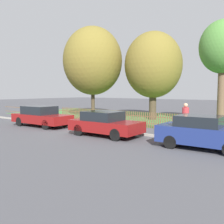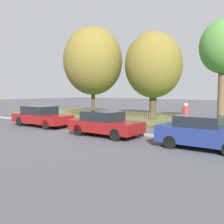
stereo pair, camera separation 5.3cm
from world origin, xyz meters
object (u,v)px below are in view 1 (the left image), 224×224
tree_behind_motorcycle (153,65)px  pedestrian_near_fence (185,117)px  covered_motorcycle (109,117)px  tree_nearest_kerb (93,61)px  parked_car_silver_hatchback (41,116)px  parked_car_black_saloon (105,123)px  parked_car_navy_estate (203,132)px  tree_mid_park (223,48)px

tree_behind_motorcycle → pedestrian_near_fence: 8.70m
covered_motorcycle → tree_nearest_kerb: (-4.75, 3.69, 4.53)m
tree_nearest_kerb → pedestrian_near_fence: tree_nearest_kerb is taller
tree_nearest_kerb → pedestrian_near_fence: size_ratio=4.59×
tree_nearest_kerb → parked_car_silver_hatchback: bearing=-80.9°
parked_car_black_saloon → parked_car_navy_estate: size_ratio=1.06×
parked_car_black_saloon → covered_motorcycle: 3.74m
parked_car_silver_hatchback → covered_motorcycle: size_ratio=2.14×
parked_car_silver_hatchback → tree_nearest_kerb: size_ratio=0.55×
parked_car_navy_estate → tree_mid_park: 9.52m
parked_car_silver_hatchback → tree_nearest_kerb: (-1.06, 6.58, 4.47)m
tree_nearest_kerb → tree_mid_park: tree_nearest_kerb is taller
parked_car_navy_estate → covered_motorcycle: 7.96m
pedestrian_near_fence → tree_behind_motorcycle: bearing=136.5°
tree_mid_park → pedestrian_near_fence: 7.16m
parked_car_navy_estate → tree_behind_motorcycle: bearing=127.8°
parked_car_navy_estate → pedestrian_near_fence: 3.11m
parked_car_black_saloon → covered_motorcycle: size_ratio=1.90×
tree_behind_motorcycle → pedestrian_near_fence: size_ratio=4.14×
parked_car_silver_hatchback → parked_car_navy_estate: size_ratio=1.19×
tree_nearest_kerb → tree_mid_park: bearing=8.2°
parked_car_black_saloon → tree_nearest_kerb: size_ratio=0.49×
parked_car_navy_estate → covered_motorcycle: bearing=156.9°
parked_car_silver_hatchback → parked_car_black_saloon: size_ratio=1.13×
parked_car_black_saloon → tree_mid_park: 10.33m
parked_car_navy_estate → tree_nearest_kerb: size_ratio=0.46×
parked_car_silver_hatchback → parked_car_navy_estate: bearing=-2.0°
covered_motorcycle → pedestrian_near_fence: 5.66m
parked_car_silver_hatchback → tree_mid_park: tree_mid_park is taller
parked_car_navy_estate → tree_behind_motorcycle: tree_behind_motorcycle is taller
parked_car_silver_hatchback → pedestrian_near_fence: pedestrian_near_fence is taller
tree_nearest_kerb → tree_behind_motorcycle: size_ratio=1.11×
covered_motorcycle → tree_behind_motorcycle: tree_behind_motorcycle is taller
tree_behind_motorcycle → pedestrian_near_fence: (5.21, -5.96, -3.62)m
covered_motorcycle → pedestrian_near_fence: (5.64, -0.37, 0.37)m
parked_car_black_saloon → parked_car_navy_estate: parked_car_navy_estate is taller
parked_car_silver_hatchback → tree_nearest_kerb: 8.03m
parked_car_navy_estate → tree_nearest_kerb: 14.54m
tree_mid_park → pedestrian_near_fence: (-0.43, -5.61, -4.42)m
parked_car_silver_hatchback → pedestrian_near_fence: size_ratio=2.53×
parked_car_black_saloon → tree_mid_park: bearing=63.7°
covered_motorcycle → tree_nearest_kerb: 7.53m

